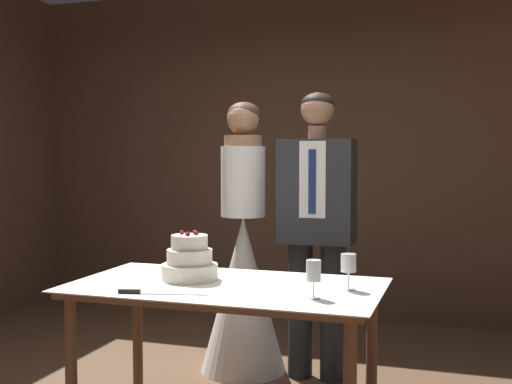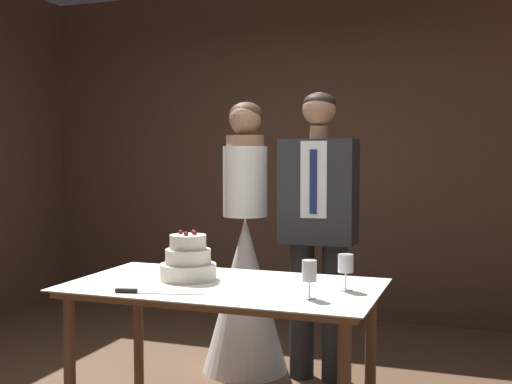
{
  "view_description": "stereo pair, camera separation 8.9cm",
  "coord_description": "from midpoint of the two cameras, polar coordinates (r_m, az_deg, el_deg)",
  "views": [
    {
      "loc": [
        1.23,
        -2.85,
        1.38
      ],
      "look_at": [
        0.14,
        0.48,
        1.17
      ],
      "focal_mm": 45.0,
      "sensor_mm": 36.0,
      "label": 1
    },
    {
      "loc": [
        1.31,
        -2.82,
        1.38
      ],
      "look_at": [
        0.14,
        0.48,
        1.17
      ],
      "focal_mm": 45.0,
      "sensor_mm": 36.0,
      "label": 2
    }
  ],
  "objects": [
    {
      "name": "wall_back",
      "position": [
        5.49,
        4.7,
        3.6
      ],
      "size": [
        5.34,
        0.12,
        2.8
      ],
      "primitive_type": "cube",
      "color": "#513828",
      "rests_on": "ground_plane"
    },
    {
      "name": "cake_table",
      "position": [
        3.15,
        -3.49,
        -9.65
      ],
      "size": [
        1.5,
        0.83,
        0.75
      ],
      "color": "brown",
      "rests_on": "ground_plane"
    },
    {
      "name": "tiered_cake",
      "position": [
        3.24,
        -6.72,
        -6.16
      ],
      "size": [
        0.28,
        0.28,
        0.25
      ],
      "color": "silver",
      "rests_on": "cake_table"
    },
    {
      "name": "cake_knife",
      "position": [
        2.97,
        -10.68,
        -8.75
      ],
      "size": [
        0.4,
        0.11,
        0.02
      ],
      "rotation": [
        0.0,
        0.0,
        0.23
      ],
      "color": "silver",
      "rests_on": "cake_table"
    },
    {
      "name": "wine_glass_near",
      "position": [
        2.82,
        4.23,
        -7.08
      ],
      "size": [
        0.07,
        0.07,
        0.17
      ],
      "color": "silver",
      "rests_on": "cake_table"
    },
    {
      "name": "wine_glass_middle",
      "position": [
        3.01,
        7.38,
        -6.45
      ],
      "size": [
        0.07,
        0.07,
        0.17
      ],
      "color": "silver",
      "rests_on": "cake_table"
    },
    {
      "name": "bride",
      "position": [
        4.1,
        -1.77,
        -7.21
      ],
      "size": [
        0.54,
        0.54,
        1.71
      ],
      "color": "white",
      "rests_on": "ground_plane"
    },
    {
      "name": "groom",
      "position": [
        3.91,
        4.78,
        -2.43
      ],
      "size": [
        0.45,
        0.25,
        1.75
      ],
      "color": "#282B30",
      "rests_on": "ground_plane"
    }
  ]
}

